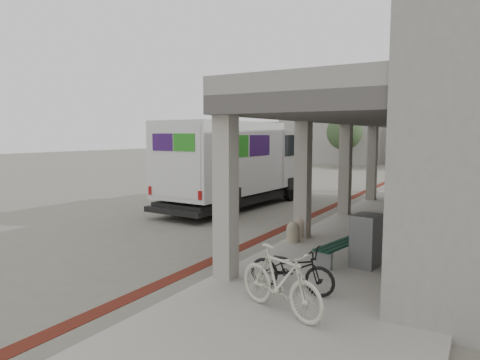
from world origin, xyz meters
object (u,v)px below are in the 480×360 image
Objects in this scene: bicycle_black at (291,269)px; bicycle_cream at (280,281)px; fedex_truck at (236,162)px; utility_cabinet at (366,240)px; bench at (341,248)px.

bicycle_cream is (0.23, -0.97, 0.11)m from bicycle_black.
fedex_truck reaches higher than bicycle_black.
fedex_truck is 5.05× the size of bicycle_black.
utility_cabinet is at bearing -21.33° from bicycle_black.
utility_cabinet is at bearing -37.85° from fedex_truck.
fedex_truck is at bearing 34.64° from bicycle_black.
fedex_truck is at bearing 146.44° from utility_cabinet.
bicycle_black is at bearing -50.55° from fedex_truck.
bench is at bearing -7.17° from bicycle_black.
fedex_truck is at bearing 148.31° from bench.
bicycle_cream is (-0.56, -3.20, -0.03)m from utility_cabinet.
bicycle_black is (5.97, -8.04, -1.29)m from fedex_truck.
utility_cabinet is 0.63× the size of bicycle_cream.
utility_cabinet reaches higher than bicycle_cream.
bicycle_black is at bearing 33.52° from bicycle_cream.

